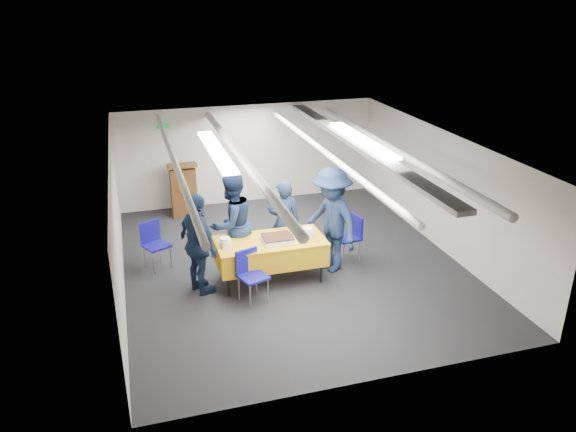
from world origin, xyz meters
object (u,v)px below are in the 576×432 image
at_px(sailor_d, 331,220).
at_px(serving_table, 270,251).
at_px(sheet_cake, 278,238).
at_px(sailor_b, 232,224).
at_px(podium, 183,188).
at_px(chair_near, 250,270).
at_px(sailor_a, 284,222).
at_px(chair_left, 154,240).
at_px(chair_right, 351,233).
at_px(sailor_c, 199,245).

bearing_deg(sailor_d, serving_table, -104.13).
distance_m(sheet_cake, sailor_b, 0.89).
bearing_deg(podium, sheet_cake, -71.84).
bearing_deg(chair_near, serving_table, 48.13).
bearing_deg(sailor_b, sheet_cake, 110.16).
xyz_separation_m(serving_table, podium, (-1.07, 3.54, 0.05)).
distance_m(chair_near, sailor_d, 1.80).
height_order(chair_near, sailor_a, sailor_a).
xyz_separation_m(chair_left, sailor_a, (2.31, -0.48, 0.27)).
xyz_separation_m(sailor_b, sailor_d, (1.71, -0.39, 0.03)).
relative_size(serving_table, sailor_a, 1.17).
distance_m(chair_left, sailor_b, 1.51).
xyz_separation_m(chair_right, chair_left, (-3.55, 0.72, 0.00)).
bearing_deg(sailor_d, sheet_cake, -99.68).
bearing_deg(sailor_d, sailor_b, -122.58).
bearing_deg(podium, sailor_c, -92.43).
bearing_deg(serving_table, chair_near, -131.87).
bearing_deg(sheet_cake, sailor_d, 9.92).
xyz_separation_m(chair_right, sailor_c, (-2.88, -0.44, 0.34)).
relative_size(sailor_a, sailor_d, 0.83).
bearing_deg(chair_near, sailor_a, 52.09).
height_order(sailor_b, sailor_d, sailor_d).
xyz_separation_m(chair_right, sailor_a, (-1.24, 0.23, 0.27)).
height_order(podium, chair_left, podium).
relative_size(sailor_b, sailor_d, 0.96).
bearing_deg(sailor_a, sailor_d, 155.78).
xyz_separation_m(sheet_cake, chair_left, (-2.01, 1.17, -0.28)).
xyz_separation_m(podium, sailor_a, (1.49, -2.93, 0.19)).
distance_m(sheet_cake, chair_right, 1.63).
height_order(sheet_cake, podium, podium).
height_order(chair_left, sailor_b, sailor_b).
relative_size(chair_right, chair_left, 1.00).
xyz_separation_m(sheet_cake, sailor_c, (-1.34, 0.01, 0.06)).
xyz_separation_m(serving_table, chair_left, (-1.90, 1.09, -0.03)).
xyz_separation_m(serving_table, sailor_a, (0.41, 0.61, 0.24)).
distance_m(podium, sailor_d, 4.10).
distance_m(chair_right, chair_left, 3.62).
relative_size(serving_table, chair_left, 2.14).
xyz_separation_m(podium, chair_right, (2.73, -3.16, -0.08)).
xyz_separation_m(sailor_a, sailor_d, (0.73, -0.50, 0.16)).
distance_m(chair_left, sailor_d, 3.23).
bearing_deg(sailor_a, podium, -52.76).
xyz_separation_m(chair_near, sailor_b, (-0.08, 1.04, 0.39)).
relative_size(chair_near, sailor_c, 0.50).
relative_size(serving_table, podium, 1.49).
height_order(sheet_cake, sailor_d, sailor_d).
bearing_deg(chair_left, sailor_a, -11.78).
bearing_deg(chair_left, chair_near, -49.08).
xyz_separation_m(sheet_cake, sailor_d, (1.03, 0.18, 0.14)).
distance_m(chair_near, sailor_c, 0.95).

